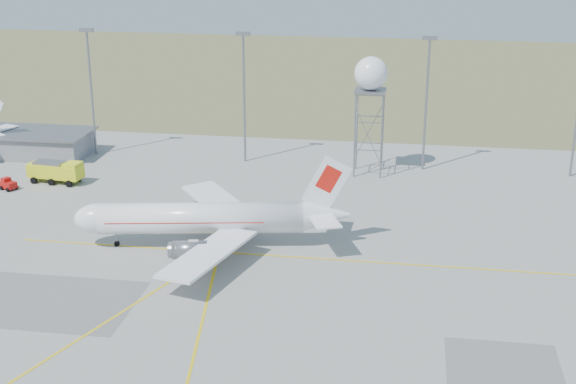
% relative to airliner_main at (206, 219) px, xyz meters
% --- Properties ---
extents(grass_strip, '(400.00, 120.00, 0.03)m').
position_rel_airliner_main_xyz_m(grass_strip, '(7.51, 108.22, -3.41)').
color(grass_strip, '#5D6437').
rests_on(grass_strip, ground).
extents(building_grey, '(19.00, 10.00, 3.90)m').
position_rel_airliner_main_xyz_m(building_grey, '(-37.49, 32.22, -1.45)').
color(building_grey, gray).
rests_on(building_grey, ground).
extents(mast_a, '(2.20, 0.50, 20.50)m').
position_rel_airliner_main_xyz_m(mast_a, '(-27.49, 34.22, 8.65)').
color(mast_a, slate).
rests_on(mast_a, ground).
extents(mast_b, '(2.20, 0.50, 20.50)m').
position_rel_airliner_main_xyz_m(mast_b, '(-2.49, 34.22, 8.65)').
color(mast_b, slate).
rests_on(mast_b, ground).
extents(mast_c, '(2.20, 0.50, 20.50)m').
position_rel_airliner_main_xyz_m(mast_c, '(25.51, 34.22, 8.65)').
color(mast_c, slate).
rests_on(mast_c, ground).
extents(airliner_main, '(32.73, 31.43, 11.17)m').
position_rel_airliner_main_xyz_m(airliner_main, '(0.00, 0.00, 0.00)').
color(airliner_main, white).
rests_on(airliner_main, ground).
extents(radar_tower, '(4.93, 4.93, 17.84)m').
position_rel_airliner_main_xyz_m(radar_tower, '(17.26, 30.87, 6.59)').
color(radar_tower, slate).
rests_on(radar_tower, ground).
extents(fire_truck, '(8.35, 4.00, 3.24)m').
position_rel_airliner_main_xyz_m(fire_truck, '(-27.58, 19.41, -1.87)').
color(fire_truck, yellow).
rests_on(fire_truck, ground).
extents(baggage_tug, '(2.58, 2.44, 1.70)m').
position_rel_airliner_main_xyz_m(baggage_tug, '(-33.22, 15.32, -2.78)').
color(baggage_tug, '#AD100C').
rests_on(baggage_tug, ground).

